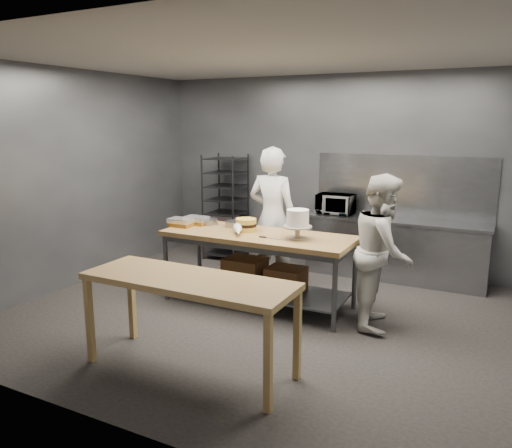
% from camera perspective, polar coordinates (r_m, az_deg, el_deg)
% --- Properties ---
extents(ground, '(6.00, 6.00, 0.00)m').
position_cam_1_polar(ground, '(6.06, 1.43, -10.53)').
color(ground, black).
rests_on(ground, ground).
extents(back_wall, '(6.00, 0.04, 3.00)m').
position_cam_1_polar(back_wall, '(7.98, 9.36, 5.85)').
color(back_wall, '#4C4F54').
rests_on(back_wall, ground).
extents(work_table, '(2.40, 0.90, 0.92)m').
position_cam_1_polar(work_table, '(6.30, 0.40, -4.15)').
color(work_table, olive).
rests_on(work_table, ground).
extents(near_counter, '(2.00, 0.70, 0.90)m').
position_cam_1_polar(near_counter, '(4.61, -7.71, -7.14)').
color(near_counter, brown).
rests_on(near_counter, ground).
extents(back_counter, '(2.60, 0.60, 0.90)m').
position_cam_1_polar(back_counter, '(7.60, 15.54, -2.75)').
color(back_counter, slate).
rests_on(back_counter, ground).
extents(splashback_panel, '(2.60, 0.02, 0.90)m').
position_cam_1_polar(splashback_panel, '(7.73, 16.36, 4.22)').
color(splashback_panel, slate).
rests_on(splashback_panel, back_counter).
extents(speed_rack, '(0.65, 0.69, 1.75)m').
position_cam_1_polar(speed_rack, '(8.44, -3.47, 1.89)').
color(speed_rack, black).
rests_on(speed_rack, ground).
extents(chef_behind, '(0.73, 0.49, 1.96)m').
position_cam_1_polar(chef_behind, '(6.91, 1.90, 0.73)').
color(chef_behind, white).
rests_on(chef_behind, ground).
extents(chef_right, '(0.79, 0.94, 1.73)m').
position_cam_1_polar(chef_right, '(5.75, 14.31, -3.03)').
color(chef_right, beige).
rests_on(chef_right, ground).
extents(microwave, '(0.54, 0.37, 0.30)m').
position_cam_1_polar(microwave, '(7.71, 9.08, 2.28)').
color(microwave, black).
rests_on(microwave, back_counter).
extents(frosted_cake_stand, '(0.34, 0.34, 0.35)m').
position_cam_1_polar(frosted_cake_stand, '(5.89, 4.78, 0.44)').
color(frosted_cake_stand, '#A99F87').
rests_on(frosted_cake_stand, work_table).
extents(layer_cake, '(0.26, 0.26, 0.16)m').
position_cam_1_polar(layer_cake, '(6.33, -1.14, -0.09)').
color(layer_cake, gold).
rests_on(layer_cake, work_table).
extents(cake_pans, '(0.63, 0.28, 0.07)m').
position_cam_1_polar(cake_pans, '(6.67, -3.77, 0.13)').
color(cake_pans, gray).
rests_on(cake_pans, work_table).
extents(piping_bag, '(0.30, 0.39, 0.12)m').
position_cam_1_polar(piping_bag, '(6.07, -2.06, -0.80)').
color(piping_bag, white).
rests_on(piping_bag, work_table).
extents(offset_spatula, '(0.36, 0.02, 0.02)m').
position_cam_1_polar(offset_spatula, '(5.94, 1.54, -1.60)').
color(offset_spatula, slate).
rests_on(offset_spatula, work_table).
extents(pastry_clamshells, '(0.42, 0.41, 0.11)m').
position_cam_1_polar(pastry_clamshells, '(6.73, -7.70, 0.31)').
color(pastry_clamshells, '#93631D').
rests_on(pastry_clamshells, work_table).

